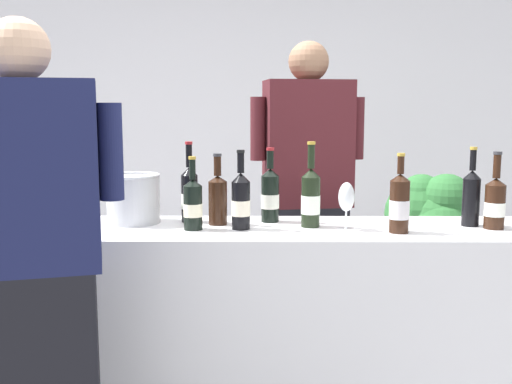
# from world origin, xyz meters

# --- Properties ---
(wall_back) EXTENTS (8.00, 0.10, 2.80)m
(wall_back) POSITION_xyz_m (0.00, 2.60, 1.40)
(wall_back) COLOR white
(wall_back) RESTS_ON ground_plane
(counter) EXTENTS (2.27, 0.53, 0.91)m
(counter) POSITION_xyz_m (0.00, 0.00, 0.46)
(counter) COLOR white
(counter) RESTS_ON ground_plane
(wine_bottle_0) EXTENTS (0.08, 0.08, 0.30)m
(wine_bottle_0) POSITION_xyz_m (-0.21, 0.07, 1.03)
(wine_bottle_0) COLOR black
(wine_bottle_0) RESTS_ON counter
(wine_bottle_1) EXTENTS (0.08, 0.08, 0.33)m
(wine_bottle_1) POSITION_xyz_m (-0.11, -0.03, 1.03)
(wine_bottle_1) COLOR black
(wine_bottle_1) RESTS_ON counter
(wine_bottle_2) EXTENTS (0.07, 0.07, 0.33)m
(wine_bottle_2) POSITION_xyz_m (0.86, 0.04, 1.04)
(wine_bottle_2) COLOR black
(wine_bottle_2) RESTS_ON counter
(wine_bottle_3) EXTENTS (0.08, 0.08, 0.36)m
(wine_bottle_3) POSITION_xyz_m (0.18, 0.02, 1.04)
(wine_bottle_3) COLOR black
(wine_bottle_3) RESTS_ON counter
(wine_bottle_4) EXTENTS (0.07, 0.07, 0.35)m
(wine_bottle_4) POSITION_xyz_m (-0.34, 0.12, 1.04)
(wine_bottle_4) COLOR black
(wine_bottle_4) RESTS_ON counter
(wine_bottle_5) EXTENTS (0.08, 0.08, 0.32)m
(wine_bottle_5) POSITION_xyz_m (0.94, -0.02, 1.02)
(wine_bottle_5) COLOR black
(wine_bottle_5) RESTS_ON counter
(wine_bottle_6) EXTENTS (0.08, 0.08, 0.30)m
(wine_bottle_6) POSITION_xyz_m (-0.30, -0.04, 1.02)
(wine_bottle_6) COLOR black
(wine_bottle_6) RESTS_ON counter
(wine_bottle_7) EXTENTS (0.08, 0.08, 0.32)m
(wine_bottle_7) POSITION_xyz_m (0.53, -0.10, 1.03)
(wine_bottle_7) COLOR black
(wine_bottle_7) RESTS_ON counter
(wine_bottle_8) EXTENTS (0.08, 0.08, 0.33)m
(wine_bottle_8) POSITION_xyz_m (0.02, 0.13, 1.03)
(wine_bottle_8) COLOR black
(wine_bottle_8) RESTS_ON counter
(wine_glass) EXTENTS (0.08, 0.08, 0.20)m
(wine_glass) POSITION_xyz_m (0.32, -0.05, 1.04)
(wine_glass) COLOR silver
(wine_glass) RESTS_ON counter
(ice_bucket) EXTENTS (0.24, 0.24, 0.21)m
(ice_bucket) POSITION_xyz_m (-0.58, 0.10, 1.02)
(ice_bucket) COLOR silver
(ice_bucket) RESTS_ON counter
(person_server) EXTENTS (0.60, 0.31, 1.75)m
(person_server) POSITION_xyz_m (0.22, 0.66, 0.85)
(person_server) COLOR black
(person_server) RESTS_ON ground_plane
(person_guest) EXTENTS (0.60, 0.35, 1.69)m
(person_guest) POSITION_xyz_m (-0.77, -0.58, 0.82)
(person_guest) COLOR black
(person_guest) RESTS_ON ground_plane
(potted_shrub) EXTENTS (0.51, 0.57, 1.02)m
(potted_shrub) POSITION_xyz_m (1.03, 1.14, 0.68)
(potted_shrub) COLOR brown
(potted_shrub) RESTS_ON ground_plane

